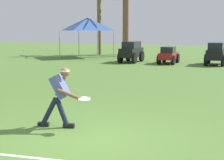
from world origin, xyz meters
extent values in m
plane|color=#4A6E2E|center=(0.00, 0.00, 0.00)|extent=(80.00, 80.00, 0.00)
cube|color=white|center=(0.00, -1.26, 0.00)|extent=(21.07, 2.55, 0.01)
cylinder|color=#191E38|center=(-0.86, 0.55, 0.36)|extent=(0.37, 0.18, 0.72)
cube|color=black|center=(-0.70, 0.59, 0.05)|extent=(0.27, 0.15, 0.10)
cylinder|color=#191E38|center=(-1.17, 0.50, 0.36)|extent=(0.45, 0.20, 0.69)
cube|color=black|center=(-1.31, 0.47, 0.05)|extent=(0.27, 0.15, 0.10)
cube|color=#4C5699|center=(-0.90, 0.55, 0.96)|extent=(0.48, 0.42, 0.57)
sphere|color=brown|center=(-0.77, 0.57, 1.29)|extent=(0.25, 0.25, 0.21)
cylinder|color=white|center=(-0.77, 0.57, 1.32)|extent=(0.25, 0.25, 0.03)
cylinder|color=brown|center=(-0.59, 0.43, 0.82)|extent=(0.58, 0.19, 0.27)
cylinder|color=brown|center=(-0.98, 0.73, 0.94)|extent=(0.29, 0.13, 0.49)
cylinder|color=white|center=(-0.24, 0.47, 0.73)|extent=(0.35, 0.35, 0.06)
cube|color=black|center=(-4.28, 15.81, 0.66)|extent=(1.02, 2.37, 0.60)
cube|color=#1E232B|center=(-4.28, 15.86, 1.18)|extent=(0.89, 1.57, 0.44)
cylinder|color=black|center=(-4.76, 16.60, 0.36)|extent=(0.19, 0.72, 0.72)
cylinder|color=black|center=(-3.78, 16.58, 0.36)|extent=(0.19, 0.72, 0.72)
cylinder|color=black|center=(-4.78, 15.04, 0.36)|extent=(0.19, 0.72, 0.72)
cylinder|color=black|center=(-3.80, 15.02, 0.36)|extent=(0.19, 0.72, 0.72)
cube|color=maroon|center=(-1.75, 15.87, 0.51)|extent=(0.91, 2.20, 0.42)
cube|color=#1E232B|center=(-1.75, 15.77, 0.91)|extent=(0.80, 1.10, 0.38)
cylinder|color=black|center=(-2.20, 16.63, 0.30)|extent=(0.18, 0.60, 0.60)
cylinder|color=black|center=(-1.30, 16.64, 0.30)|extent=(0.18, 0.60, 0.60)
cylinder|color=black|center=(-2.19, 15.09, 0.30)|extent=(0.18, 0.60, 0.60)
cylinder|color=black|center=(-1.29, 15.10, 0.30)|extent=(0.18, 0.60, 0.60)
cube|color=black|center=(1.18, 16.13, 0.66)|extent=(0.99, 2.35, 0.60)
cube|color=#1E232B|center=(1.18, 16.18, 1.18)|extent=(0.87, 1.55, 0.44)
cylinder|color=black|center=(0.69, 16.91, 0.36)|extent=(0.18, 0.72, 0.72)
cylinder|color=black|center=(0.69, 15.35, 0.36)|extent=(0.18, 0.72, 0.72)
cylinder|color=black|center=(1.67, 15.34, 0.36)|extent=(0.18, 0.72, 0.72)
cylinder|color=brown|center=(-8.98, 21.13, 2.96)|extent=(0.35, 0.35, 5.91)
cylinder|color=brown|center=(-6.87, 21.71, 3.19)|extent=(0.33, 0.33, 6.37)
cylinder|color=brown|center=(-6.80, 21.99, 2.62)|extent=(0.39, 0.39, 5.24)
cylinder|color=brown|center=(-6.19, 20.31, 3.07)|extent=(0.33, 0.33, 6.15)
cylinder|color=#B2B5BA|center=(-7.13, 19.86, 1.05)|extent=(0.06, 0.06, 2.10)
cylinder|color=#B2B5BA|center=(-10.32, 19.86, 1.05)|extent=(0.06, 0.06, 2.10)
cylinder|color=#B2B5BA|center=(-7.13, 16.68, 1.05)|extent=(0.06, 0.06, 2.10)
cylinder|color=#B2B5BA|center=(-10.32, 16.68, 1.05)|extent=(0.06, 0.06, 2.10)
pyramid|color=#33569E|center=(-8.72, 18.27, 2.59)|extent=(3.34, 3.34, 0.99)
camera|label=1|loc=(3.06, -6.17, 2.28)|focal=55.00mm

